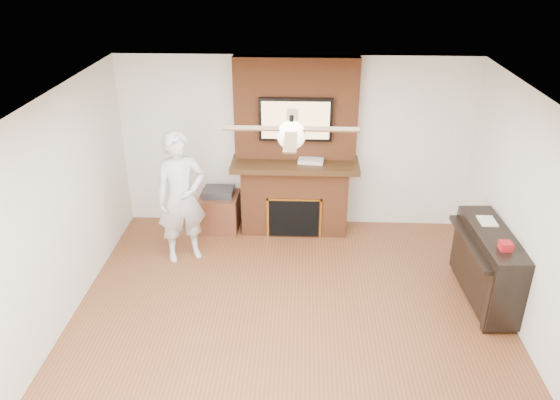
{
  "coord_description": "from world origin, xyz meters",
  "views": [
    {
      "loc": [
        0.1,
        -4.63,
        3.92
      ],
      "look_at": [
        -0.14,
        0.9,
        1.24
      ],
      "focal_mm": 35.0,
      "sensor_mm": 36.0,
      "label": 1
    }
  ],
  "objects_px": {
    "person": "(181,198)",
    "side_table": "(220,210)",
    "fireplace": "(295,165)",
    "piano": "(487,264)"
  },
  "relations": [
    {
      "from": "fireplace",
      "to": "side_table",
      "type": "relative_size",
      "value": 3.93
    },
    {
      "from": "person",
      "to": "fireplace",
      "type": "bearing_deg",
      "value": 6.8
    },
    {
      "from": "side_table",
      "to": "person",
      "type": "bearing_deg",
      "value": -111.51
    },
    {
      "from": "side_table",
      "to": "piano",
      "type": "distance_m",
      "value": 3.75
    },
    {
      "from": "person",
      "to": "side_table",
      "type": "relative_size",
      "value": 2.79
    },
    {
      "from": "fireplace",
      "to": "person",
      "type": "distance_m",
      "value": 1.71
    },
    {
      "from": "fireplace",
      "to": "person",
      "type": "xyz_separation_m",
      "value": [
        -1.45,
        -0.9,
        -0.11
      ]
    },
    {
      "from": "person",
      "to": "side_table",
      "type": "distance_m",
      "value": 1.08
    },
    {
      "from": "piano",
      "to": "side_table",
      "type": "bearing_deg",
      "value": 151.69
    },
    {
      "from": "person",
      "to": "side_table",
      "type": "xyz_separation_m",
      "value": [
        0.35,
        0.84,
        -0.59
      ]
    }
  ]
}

